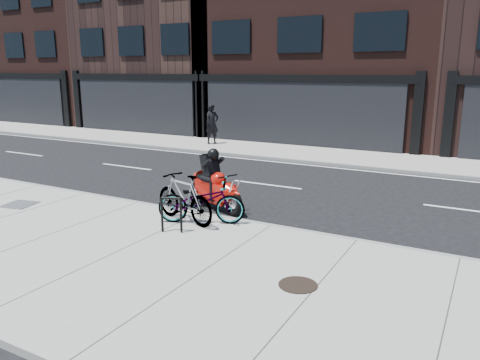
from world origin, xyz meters
The scene contains 13 objects.
ground centered at (0.00, 0.00, 0.00)m, with size 120.00×120.00×0.00m, color black.
sidewalk_near centered at (0.00, -5.00, 0.07)m, with size 60.00×6.00×0.13m, color gray.
sidewalk_far centered at (0.00, 7.75, 0.07)m, with size 60.00×3.50×0.13m, color gray.
building_west centered at (-22.00, 14.50, 6.75)m, with size 10.00×10.00×13.50m, color black.
building_midwest centered at (-12.00, 14.50, 6.00)m, with size 10.00×10.00×12.00m, color black.
building_center centered at (-2.00, 14.50, 7.25)m, with size 12.00×10.00×14.50m, color black.
bike_rack centered at (0.27, -3.46, 0.60)m, with size 0.45×0.22×0.81m.
bicycle_front centered at (0.49, -2.60, 0.67)m, with size 0.71×2.04×1.07m, color gray.
bicycle_rear centered at (0.09, -2.71, 0.71)m, with size 0.55×1.94×1.17m, color gray.
motorcycle centered at (0.05, -1.17, 0.67)m, with size 2.12×1.14×1.65m.
pedestrian centered at (-5.71, 7.78, 1.09)m, with size 0.70×0.46×1.92m, color black.
manhole_cover centered at (3.71, -4.57, 0.14)m, with size 0.66×0.66×0.01m, color black.
utility_grate centered at (-4.62, -3.67, 0.14)m, with size 0.75×0.75×0.01m, color #48484A.
Camera 1 is at (6.32, -11.35, 3.64)m, focal length 35.00 mm.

